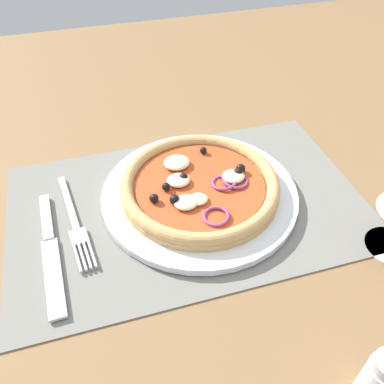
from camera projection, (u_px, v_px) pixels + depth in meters
ground_plane at (188, 212)px, 57.71cm from camera, size 190.00×140.00×2.40cm
placemat at (188, 205)px, 56.76cm from camera, size 48.50×30.34×0.40cm
plate at (200, 194)px, 57.35cm from camera, size 27.36×27.36×1.03cm
pizza at (200, 185)px, 56.25cm from camera, size 22.00×22.00×2.64cm
fork at (75, 224)px, 53.45cm from camera, size 3.72×18.05×0.44cm
knife at (50, 251)px, 50.12cm from camera, size 2.58×20.06×0.62cm
pepper_shaker at (380, 380)px, 36.17cm from camera, size 3.20×3.20×6.70cm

